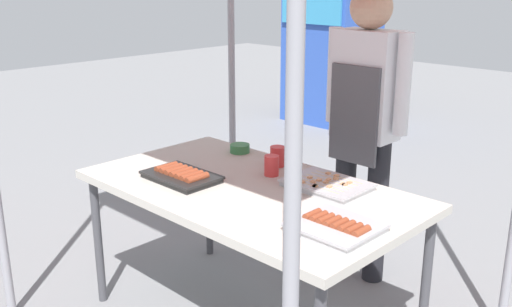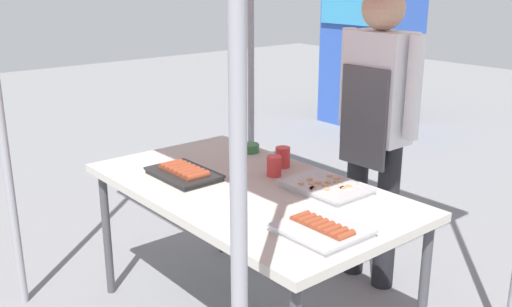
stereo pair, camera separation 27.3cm
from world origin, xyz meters
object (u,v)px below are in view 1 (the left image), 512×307
(tray_grilled_sausages, at_px, (181,176))
(condiment_bowl, at_px, (240,148))
(stall_table, at_px, (249,197))
(drink_cup_by_wok, at_px, (277,156))
(neighbor_stall_left, at_px, (332,50))
(drink_cup_near_edge, at_px, (272,166))
(vendor_woman, at_px, (365,112))
(tray_meat_skewers, at_px, (327,185))
(tray_pork_links, at_px, (336,227))

(tray_grilled_sausages, xyz_separation_m, condiment_bowl, (-0.13, 0.52, 0.00))
(condiment_bowl, bearing_deg, stall_table, -40.04)
(drink_cup_by_wok, bearing_deg, neighbor_stall_left, 123.20)
(tray_grilled_sausages, bearing_deg, stall_table, 29.41)
(drink_cup_near_edge, relative_size, drink_cup_by_wok, 0.96)
(vendor_woman, distance_m, neighbor_stall_left, 3.83)
(condiment_bowl, distance_m, neighbor_stall_left, 3.94)
(tray_grilled_sausages, bearing_deg, tray_meat_skewers, 34.95)
(tray_meat_skewers, xyz_separation_m, drink_cup_near_edge, (-0.31, -0.05, 0.03))
(tray_meat_skewers, xyz_separation_m, condiment_bowl, (-0.70, 0.12, 0.01))
(condiment_bowl, bearing_deg, drink_cup_near_edge, -22.56)
(condiment_bowl, height_order, neighbor_stall_left, neighbor_stall_left)
(tray_pork_links, xyz_separation_m, neighbor_stall_left, (-2.96, 3.90, 0.08))
(tray_pork_links, xyz_separation_m, vendor_woman, (-0.52, 0.95, 0.21))
(tray_grilled_sausages, xyz_separation_m, drink_cup_by_wok, (0.19, 0.48, 0.03))
(tray_meat_skewers, xyz_separation_m, tray_pork_links, (0.32, -0.36, 0.00))
(stall_table, distance_m, condiment_bowl, 0.55)
(tray_meat_skewers, bearing_deg, stall_table, -139.95)
(condiment_bowl, height_order, drink_cup_near_edge, drink_cup_near_edge)
(neighbor_stall_left, bearing_deg, tray_pork_links, -52.74)
(tray_meat_skewers, xyz_separation_m, drink_cup_by_wok, (-0.38, 0.08, 0.04))
(drink_cup_near_edge, bearing_deg, tray_pork_links, -26.50)
(tray_pork_links, relative_size, vendor_woman, 0.19)
(tray_grilled_sausages, bearing_deg, drink_cup_near_edge, 53.26)
(drink_cup_by_wok, bearing_deg, condiment_bowl, 173.54)
(tray_meat_skewers, height_order, condiment_bowl, condiment_bowl)
(tray_meat_skewers, relative_size, tray_pork_links, 1.21)
(tray_pork_links, relative_size, neighbor_stall_left, 0.19)
(drink_cup_near_edge, xyz_separation_m, neighbor_stall_left, (-2.34, 3.59, 0.05))
(drink_cup_by_wok, relative_size, vendor_woman, 0.06)
(tray_pork_links, distance_m, condiment_bowl, 1.12)
(tray_pork_links, bearing_deg, drink_cup_by_wok, 147.98)
(tray_grilled_sausages, distance_m, drink_cup_by_wok, 0.52)
(neighbor_stall_left, bearing_deg, condiment_bowl, -60.36)
(stall_table, relative_size, drink_cup_near_edge, 15.75)
(stall_table, distance_m, tray_pork_links, 0.61)
(condiment_bowl, bearing_deg, tray_grilled_sausages, -76.39)
(neighbor_stall_left, bearing_deg, tray_meat_skewers, -53.20)
(tray_pork_links, xyz_separation_m, condiment_bowl, (-1.02, 0.47, 0.00))
(vendor_woman, bearing_deg, tray_meat_skewers, 108.96)
(drink_cup_near_edge, bearing_deg, stall_table, -81.49)
(stall_table, xyz_separation_m, tray_grilled_sausages, (-0.29, -0.17, 0.08))
(condiment_bowl, xyz_separation_m, drink_cup_by_wok, (0.32, -0.04, 0.03))
(stall_table, relative_size, tray_pork_links, 5.06)
(condiment_bowl, distance_m, vendor_woman, 0.72)
(stall_table, distance_m, tray_grilled_sausages, 0.35)
(drink_cup_near_edge, bearing_deg, tray_grilled_sausages, -126.74)
(tray_meat_skewers, relative_size, drink_cup_by_wok, 3.60)
(drink_cup_by_wok, xyz_separation_m, vendor_woman, (0.18, 0.52, 0.18))
(condiment_bowl, height_order, vendor_woman, vendor_woman)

